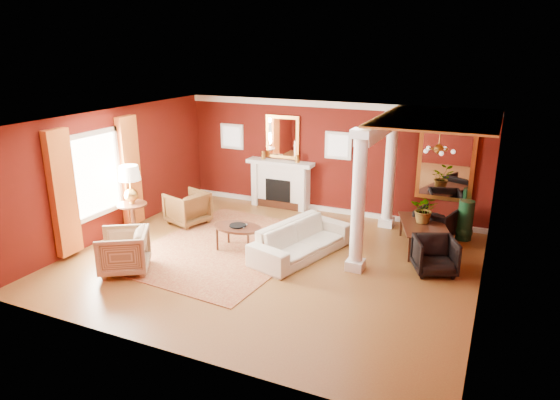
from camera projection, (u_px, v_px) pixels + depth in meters
The scene contains 27 objects.
ground at pixel (271, 260), 10.31m from camera, with size 8.00×8.00×0.00m, color brown.
room_shell at pixel (271, 165), 9.70m from camera, with size 8.04×7.04×2.92m.
fireplace at pixel (280, 184), 13.50m from camera, with size 1.85×0.42×1.29m.
overmantel_mirror at pixel (283, 137), 13.24m from camera, with size 0.95×0.07×1.15m.
flank_window_left at pixel (232, 136), 13.90m from camera, with size 0.70×0.07×0.70m.
flank_window_right at pixel (338, 146), 12.67m from camera, with size 0.70×0.07×0.70m.
left_window at pixel (98, 180), 10.90m from camera, with size 0.21×2.55×2.60m.
column_front at pixel (358, 201), 9.46m from camera, with size 0.36×0.36×2.80m.
column_back at pixel (390, 170), 11.81m from camera, with size 0.36×0.36×2.80m.
header_beam at pixel (382, 126), 10.49m from camera, with size 0.30×3.20×0.32m, color white.
amber_ceiling at pixel (439, 118), 9.83m from camera, with size 2.30×3.40×0.04m, color gold.
dining_mirror at pixel (446, 165), 11.69m from camera, with size 1.30×0.07×1.70m.
chandelier at pixel (439, 149), 10.04m from camera, with size 0.60×0.62×0.75m.
crown_trim at pixel (330, 105), 12.46m from camera, with size 8.00×0.08×0.16m, color white.
base_trim at pixel (327, 209), 13.29m from camera, with size 8.00×0.08×0.12m, color white.
rug at pixel (226, 247), 10.94m from camera, with size 3.23×4.31×0.02m, color maroon.
sofa at pixel (301, 234), 10.41m from camera, with size 2.41×0.70×0.94m, color beige.
armchair_leopard at pixel (187, 206), 12.28m from camera, with size 0.87×0.82×0.90m, color black.
armchair_stripe at pixel (123, 249), 9.68m from camera, with size 0.90×0.85×0.93m, color tan.
coffee_table at pixel (238, 228), 10.68m from camera, with size 1.08×1.08×0.54m.
coffee_book at pixel (238, 220), 10.66m from camera, with size 0.18×0.02×0.25m, color black.
side_table at pixel (131, 188), 11.29m from camera, with size 0.67×0.67×1.68m.
dining_table at pixel (425, 229), 10.75m from camera, with size 1.63×0.57×0.91m, color black.
dining_chair_near at pixel (435, 254), 9.65m from camera, with size 0.76×0.71×0.79m, color black.
dining_chair_far at pixel (435, 223), 11.30m from camera, with size 0.78×0.73×0.80m, color black.
green_urn at pixel (465, 224), 11.32m from camera, with size 0.39×0.39×0.93m.
potted_plant at pixel (426, 197), 10.63m from camera, with size 0.56×0.62×0.49m, color #26591E.
Camera 1 is at (4.08, -8.53, 4.30)m, focal length 32.00 mm.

